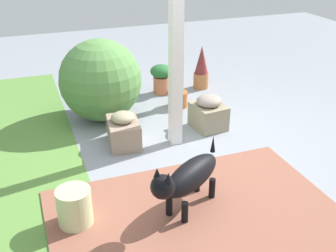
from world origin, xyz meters
The scene contains 11 objects.
ground_plane centered at (0.00, 0.00, 0.00)m, with size 12.00×12.00×0.00m, color gray.
brick_path centered at (-0.99, 0.26, 0.01)m, with size 1.80×2.40×0.02m, color #8F5643.
porch_pillar centered at (0.39, -0.04, 1.11)m, with size 0.12×0.12×2.21m, color white.
stone_planter_nearest centered at (0.59, -0.54, 0.19)m, with size 0.43×0.38×0.41m.
stone_planter_mid centered at (0.54, 0.51, 0.17)m, with size 0.51×0.38×0.38m.
round_shrub centered at (1.30, 0.58, 0.50)m, with size 0.99×0.99×0.99m, color #538543.
terracotta_pot_spiky centered at (1.82, -1.00, 0.30)m, with size 0.22×0.22×0.63m.
terracotta_pot_broad centered at (1.83, -0.38, 0.24)m, with size 0.30×0.30×0.42m.
terracotta_pot_tall centered at (1.30, -0.43, 0.25)m, with size 0.25×0.25×0.70m.
dog centered at (-0.78, 0.31, 0.33)m, with size 0.59×0.77×0.57m.
ceramic_urn centered at (-0.63, 1.22, 0.17)m, with size 0.28×0.28×0.33m, color beige.
Camera 1 is at (-3.38, 1.45, 2.21)m, focal length 44.19 mm.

